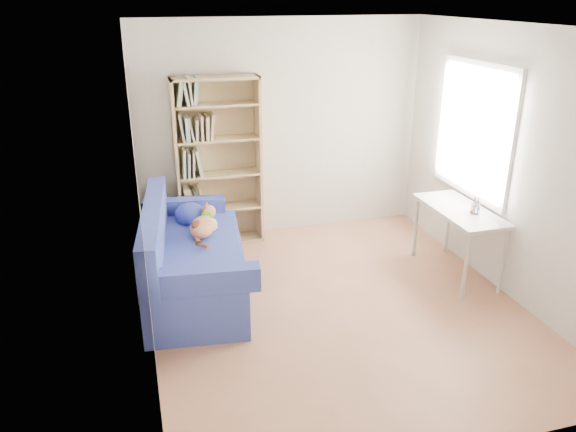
# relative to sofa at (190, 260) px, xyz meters

# --- Properties ---
(ground) EXTENTS (4.00, 4.00, 0.00)m
(ground) POSITION_rel_sofa_xyz_m (1.31, -0.66, -0.36)
(ground) COLOR #9B6246
(ground) RESTS_ON ground
(room_shell) EXTENTS (3.54, 4.04, 2.62)m
(room_shell) POSITION_rel_sofa_xyz_m (1.41, -0.63, 1.28)
(room_shell) COLOR silver
(room_shell) RESTS_ON ground
(sofa) EXTENTS (1.13, 2.04, 0.96)m
(sofa) POSITION_rel_sofa_xyz_m (0.00, 0.00, 0.00)
(sofa) COLOR navy
(sofa) RESTS_ON ground
(bookshelf) EXTENTS (0.99, 0.31, 1.99)m
(bookshelf) POSITION_rel_sofa_xyz_m (0.50, 1.17, 0.55)
(bookshelf) COLOR tan
(bookshelf) RESTS_ON ground
(desk) EXTENTS (0.52, 1.13, 0.75)m
(desk) POSITION_rel_sofa_xyz_m (2.79, -0.37, 0.31)
(desk) COLOR silver
(desk) RESTS_ON ground
(pen_cup) EXTENTS (0.09, 0.09, 0.17)m
(pen_cup) POSITION_rel_sofa_xyz_m (2.86, -0.52, 0.45)
(pen_cup) COLOR white
(pen_cup) RESTS_ON desk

